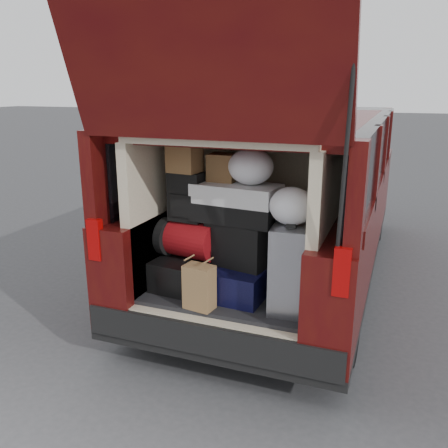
{
  "coord_description": "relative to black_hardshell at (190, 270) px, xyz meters",
  "views": [
    {
      "loc": [
        1.13,
        -3.0,
        2.06
      ],
      "look_at": [
        -0.08,
        0.2,
        1.07
      ],
      "focal_mm": 38.0,
      "sensor_mm": 36.0,
      "label": 1
    }
  ],
  "objects": [
    {
      "name": "plastic_bag_center",
      "position": [
        0.47,
        0.04,
        0.85
      ],
      "size": [
        0.36,
        0.35,
        0.26
      ],
      "primitive_type": "ellipsoid",
      "rotation": [
        0.0,
        0.0,
        -0.13
      ],
      "color": "white",
      "rests_on": "twotone_duffel"
    },
    {
      "name": "backpack",
      "position": [
        -0.02,
        -0.0,
        0.6
      ],
      "size": [
        0.27,
        0.18,
        0.38
      ],
      "primitive_type": "cube",
      "rotation": [
        0.0,
        0.0,
        -0.08
      ],
      "color": "black",
      "rests_on": "red_duffel"
    },
    {
      "name": "black_hardshell",
      "position": [
        0.0,
        0.0,
        0.0
      ],
      "size": [
        0.48,
        0.63,
        0.24
      ],
      "primitive_type": "cube",
      "rotation": [
        0.0,
        0.0,
        -0.1
      ],
      "color": "black",
      "rests_on": "load_floor"
    },
    {
      "name": "red_duffel",
      "position": [
        0.0,
        -0.01,
        0.26
      ],
      "size": [
        0.49,
        0.37,
        0.29
      ],
      "primitive_type": "cube",
      "rotation": [
        0.0,
        0.0,
        -0.19
      ],
      "color": "maroon",
      "rests_on": "black_hardshell"
    },
    {
      "name": "load_floor",
      "position": [
        0.36,
        0.1,
        -0.39
      ],
      "size": [
        1.24,
        1.05,
        0.55
      ],
      "primitive_type": "cube",
      "color": "black",
      "rests_on": "ground"
    },
    {
      "name": "plastic_bag_right",
      "position": [
        0.82,
        -0.13,
        0.63
      ],
      "size": [
        0.32,
        0.3,
        0.26
      ],
      "primitive_type": "ellipsoid",
      "rotation": [
        0.0,
        0.0,
        0.06
      ],
      "color": "white",
      "rests_on": "silver_roller"
    },
    {
      "name": "twotone_duffel",
      "position": [
        0.37,
        0.03,
        0.57
      ],
      "size": [
        0.66,
        0.39,
        0.28
      ],
      "primitive_type": "cube",
      "rotation": [
        0.0,
        0.0,
        -0.1
      ],
      "color": "silver",
      "rests_on": "black_soft_case"
    },
    {
      "name": "navy_hardshell",
      "position": [
        0.43,
        -0.04,
        -0.01
      ],
      "size": [
        0.45,
        0.54,
        0.22
      ],
      "primitive_type": "cube",
      "rotation": [
        0.0,
        0.0,
        -0.06
      ],
      "color": "black",
      "rests_on": "load_floor"
    },
    {
      "name": "silver_roller",
      "position": [
        0.83,
        -0.13,
        0.19
      ],
      "size": [
        0.29,
        0.43,
        0.61
      ],
      "primitive_type": "cube",
      "rotation": [
        0.0,
        0.0,
        0.09
      ],
      "color": "silver",
      "rests_on": "load_floor"
    },
    {
      "name": "minivan",
      "position": [
        0.36,
        1.68,
        0.24
      ],
      "size": [
        1.9,
        5.35,
        2.77
      ],
      "color": "black",
      "rests_on": "ground"
    },
    {
      "name": "grocery_sack_upper",
      "position": [
        0.24,
        0.1,
        0.82
      ],
      "size": [
        0.21,
        0.17,
        0.2
      ],
      "primitive_type": "cube",
      "rotation": [
        0.0,
        0.0,
        -0.01
      ],
      "color": "brown",
      "rests_on": "twotone_duffel"
    },
    {
      "name": "black_soft_case",
      "position": [
        0.4,
        0.01,
        0.27
      ],
      "size": [
        0.5,
        0.36,
        0.33
      ],
      "primitive_type": "cube",
      "rotation": [
        0.0,
        0.0,
        -0.21
      ],
      "color": "black",
      "rests_on": "navy_hardshell"
    },
    {
      "name": "kraft_bag",
      "position": [
        0.24,
        -0.37,
        0.04
      ],
      "size": [
        0.22,
        0.16,
        0.32
      ],
      "primitive_type": "cube",
      "rotation": [
        0.0,
        0.0,
        -0.15
      ],
      "color": "olive",
      "rests_on": "load_floor"
    },
    {
      "name": "ground",
      "position": [
        0.36,
        -0.18,
        -0.67
      ],
      "size": [
        80.0,
        80.0,
        0.0
      ],
      "primitive_type": "plane",
      "color": "#363639",
      "rests_on": "ground"
    },
    {
      "name": "grocery_sack_lower",
      "position": [
        -0.02,
        -0.02,
        0.89
      ],
      "size": [
        0.24,
        0.21,
        0.2
      ],
      "primitive_type": "cube",
      "rotation": [
        0.0,
        0.0,
        -0.11
      ],
      "color": "brown",
      "rests_on": "backpack"
    }
  ]
}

